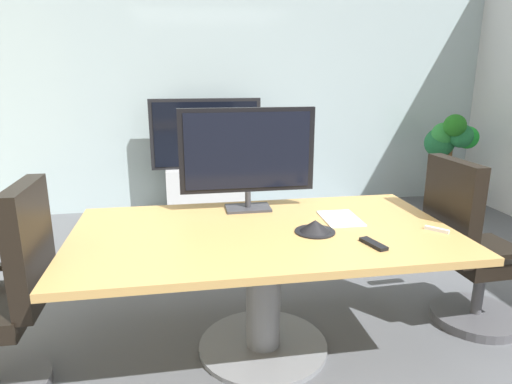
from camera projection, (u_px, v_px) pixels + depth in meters
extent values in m
plane|color=#515459|center=(296.00, 377.00, 2.40)|extent=(7.53, 7.53, 0.00)
cube|color=#9EB2B7|center=(227.00, 89.00, 5.14)|extent=(6.32, 0.10, 2.79)
cube|color=#B2894C|center=(264.00, 233.00, 2.47)|extent=(2.09, 1.14, 0.04)
cylinder|color=slate|center=(263.00, 294.00, 2.57)|extent=(0.20, 0.20, 0.71)
cylinder|color=slate|center=(263.00, 346.00, 2.66)|extent=(0.76, 0.76, 0.03)
cube|color=black|center=(30.00, 245.00, 2.13)|extent=(0.09, 0.46, 0.60)
cube|color=black|center=(1.00, 267.00, 2.39)|extent=(0.28, 0.05, 0.03)
cylinder|color=#4C4C51|center=(475.00, 316.00, 2.95)|extent=(0.56, 0.56, 0.06)
cylinder|color=#4C4C51|center=(479.00, 287.00, 2.89)|extent=(0.07, 0.07, 0.36)
cube|color=black|center=(483.00, 256.00, 2.83)|extent=(0.50, 0.50, 0.10)
cube|color=black|center=(452.00, 209.00, 2.69)|extent=(0.11, 0.46, 0.60)
cube|color=black|center=(457.00, 225.00, 3.04)|extent=(0.28, 0.06, 0.03)
cube|color=#333338|center=(248.00, 208.00, 2.83)|extent=(0.28, 0.18, 0.02)
cylinder|color=#333338|center=(248.00, 199.00, 2.82)|extent=(0.04, 0.04, 0.10)
cube|color=black|center=(247.00, 150.00, 2.75)|extent=(0.84, 0.04, 0.52)
cube|color=black|center=(248.00, 151.00, 2.73)|extent=(0.77, 0.01, 0.47)
cube|color=#B7BABC|center=(207.00, 191.00, 5.06)|extent=(0.90, 0.36, 0.55)
cube|color=black|center=(206.00, 134.00, 4.87)|extent=(1.20, 0.06, 0.76)
cube|color=black|center=(206.00, 134.00, 4.83)|extent=(1.12, 0.01, 0.69)
cylinder|color=brown|center=(445.00, 198.00, 5.26)|extent=(0.34, 0.34, 0.30)
cylinder|color=brown|center=(448.00, 167.00, 5.16)|extent=(0.05, 0.05, 0.44)
sphere|color=green|center=(467.00, 137.00, 5.08)|extent=(0.26, 0.26, 0.26)
sphere|color=#2A6717|center=(449.00, 135.00, 5.18)|extent=(0.29, 0.29, 0.29)
sphere|color=#1C6134|center=(439.00, 143.00, 5.16)|extent=(0.34, 0.34, 0.34)
sphere|color=#2A8536|center=(443.00, 134.00, 5.06)|extent=(0.26, 0.26, 0.26)
sphere|color=#1E691B|center=(455.00, 125.00, 4.89)|extent=(0.24, 0.24, 0.24)
sphere|color=#1C6836|center=(461.00, 136.00, 4.98)|extent=(0.27, 0.27, 0.27)
cone|color=black|center=(315.00, 226.00, 2.42)|extent=(0.19, 0.19, 0.07)
cylinder|color=black|center=(315.00, 232.00, 2.43)|extent=(0.22, 0.22, 0.01)
cube|color=black|center=(373.00, 244.00, 2.24)|extent=(0.09, 0.18, 0.02)
cube|color=silver|center=(437.00, 230.00, 2.44)|extent=(0.10, 0.11, 0.02)
cube|color=white|center=(340.00, 218.00, 2.64)|extent=(0.22, 0.30, 0.01)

